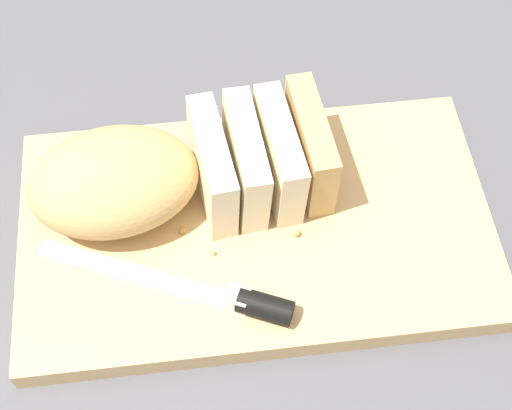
# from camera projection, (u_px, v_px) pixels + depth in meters

# --- Properties ---
(ground_plane) EXTENTS (3.00, 3.00, 0.00)m
(ground_plane) POSITION_uv_depth(u_px,v_px,m) (256.00, 234.00, 0.75)
(ground_plane) COLOR #4C4C51
(cutting_board) EXTENTS (0.47, 0.28, 0.03)m
(cutting_board) POSITION_uv_depth(u_px,v_px,m) (256.00, 228.00, 0.74)
(cutting_board) COLOR tan
(cutting_board) RESTS_ON ground_plane
(bread_loaf) EXTENTS (0.30, 0.16, 0.08)m
(bread_loaf) POSITION_uv_depth(u_px,v_px,m) (171.00, 172.00, 0.71)
(bread_loaf) COLOR tan
(bread_loaf) RESTS_ON cutting_board
(bread_knife) EXTENTS (0.24, 0.11, 0.02)m
(bread_knife) POSITION_uv_depth(u_px,v_px,m) (231.00, 298.00, 0.67)
(bread_knife) COLOR silver
(bread_knife) RESTS_ON cutting_board
(crumb_near_knife) EXTENTS (0.01, 0.01, 0.01)m
(crumb_near_knife) POSITION_uv_depth(u_px,v_px,m) (297.00, 233.00, 0.71)
(crumb_near_knife) COLOR tan
(crumb_near_knife) RESTS_ON cutting_board
(crumb_near_loaf) EXTENTS (0.01, 0.01, 0.01)m
(crumb_near_loaf) POSITION_uv_depth(u_px,v_px,m) (182.00, 230.00, 0.72)
(crumb_near_loaf) COLOR tan
(crumb_near_loaf) RESTS_ON cutting_board
(crumb_stray_left) EXTENTS (0.00, 0.00, 0.00)m
(crumb_stray_left) POSITION_uv_depth(u_px,v_px,m) (214.00, 253.00, 0.70)
(crumb_stray_left) COLOR tan
(crumb_stray_left) RESTS_ON cutting_board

